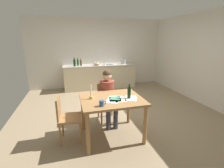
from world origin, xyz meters
name	(u,v)px	position (x,y,z in m)	size (l,w,h in m)	color
ground_plane	(117,112)	(0.00, 0.00, -0.02)	(5.20, 5.20, 0.04)	#937F60
wall_back	(98,53)	(0.00, 2.60, 1.30)	(5.20, 0.12, 2.60)	silver
wall_right	(206,59)	(2.60, 0.00, 1.30)	(0.12, 5.20, 2.60)	silver
kitchen_counter	(100,76)	(0.00, 2.24, 0.45)	(2.71, 0.64, 0.90)	beige
dining_table	(112,104)	(-0.43, -0.99, 0.66)	(1.12, 0.92, 0.78)	#9E7042
chair_at_table	(106,100)	(-0.36, -0.29, 0.48)	(0.41, 0.41, 0.86)	#9E7042
person_seated	(108,94)	(-0.36, -0.44, 0.68)	(0.33, 0.60, 1.19)	brown
chair_side_empty	(66,117)	(-1.25, -0.91, 0.48)	(0.43, 0.43, 0.86)	#9E7042
coffee_mug	(102,103)	(-0.67, -1.29, 0.83)	(0.12, 0.08, 0.10)	#33598C
candlestick	(91,95)	(-0.79, -0.92, 0.85)	(0.06, 0.06, 0.26)	gold
book_magazine	(115,98)	(-0.37, -1.04, 0.79)	(0.18, 0.17, 0.02)	#44976F
paper_letter	(113,100)	(-0.43, -1.09, 0.78)	(0.21, 0.30, 0.00)	white
paper_bill	(131,98)	(-0.08, -1.08, 0.78)	(0.21, 0.30, 0.00)	white
paper_envelope	(115,99)	(-0.37, -1.03, 0.78)	(0.21, 0.30, 0.00)	white
paper_receipt	(119,99)	(-0.30, -1.07, 0.78)	(0.21, 0.30, 0.00)	white
wine_bottle_on_table	(129,92)	(-0.12, -1.07, 0.90)	(0.06, 0.06, 0.27)	black
sink_unit	(110,64)	(0.40, 2.24, 0.92)	(0.36, 0.36, 0.24)	#B2B7BC
bottle_oil	(74,63)	(-0.93, 2.16, 1.03)	(0.08, 0.08, 0.30)	black
bottle_vinegar	(78,62)	(-0.81, 2.32, 1.01)	(0.07, 0.07, 0.26)	#194C23
bottle_wine_red	(81,63)	(-0.70, 2.20, 1.01)	(0.06, 0.06, 0.26)	#593319
mixing_bowl	(97,64)	(-0.13, 2.16, 0.95)	(0.22, 0.22, 0.10)	tan
stovetop_kettle	(123,61)	(0.93, 2.24, 1.00)	(0.18, 0.18, 0.22)	#B7BABF
wine_glass_near_sink	(100,61)	(0.05, 2.39, 1.01)	(0.07, 0.07, 0.15)	silver
wine_glass_by_kettle	(98,61)	(-0.06, 2.39, 1.01)	(0.07, 0.07, 0.15)	silver
wine_glass_back_left	(95,62)	(-0.18, 2.39, 1.01)	(0.07, 0.07, 0.15)	silver
teacup_on_counter	(105,64)	(0.16, 2.09, 0.94)	(0.12, 0.08, 0.09)	white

